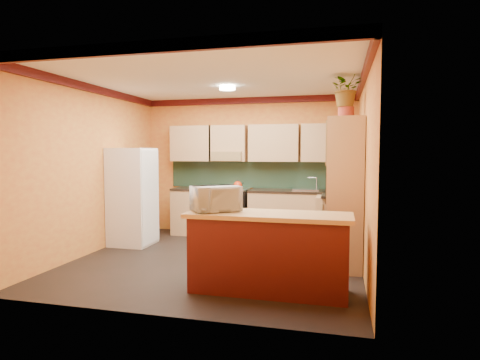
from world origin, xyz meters
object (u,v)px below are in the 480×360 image
Objects in this scene: pantry at (345,193)px; microwave at (216,199)px; stove at (233,212)px; breakfast_bar at (268,255)px; fridge at (132,197)px; base_cabinets_back at (265,214)px.

microwave is (-1.50, -1.30, 0.03)m from pantry.
pantry is (2.07, -1.67, 0.59)m from stove.
pantry reaches higher than breakfast_bar.
pantry is 1.17× the size of breakfast_bar.
fridge is at bearing 146.54° from breakfast_bar.
stove is at bearing -180.00° from base_cabinets_back.
microwave reaches higher than breakfast_bar.
breakfast_bar is (2.74, -1.81, -0.41)m from fridge.
microwave reaches higher than stove.
fridge is 3.64m from pantry.
base_cabinets_back is 6.72× the size of microwave.
breakfast_bar is 0.90m from microwave.
stove is at bearing 63.19° from microwave.
fridge reaches higher than base_cabinets_back.
base_cabinets_back is 2.03× the size of breakfast_bar.
stove is 0.51× the size of breakfast_bar.
base_cabinets_back is 0.63m from stove.
breakfast_bar is (0.59, -2.97, 0.00)m from base_cabinets_back.
pantry is 1.98m from microwave.
fridge is 3.13× the size of microwave.
pantry is (3.60, -0.51, 0.20)m from fridge.
base_cabinets_back and breakfast_bar have the same top height.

